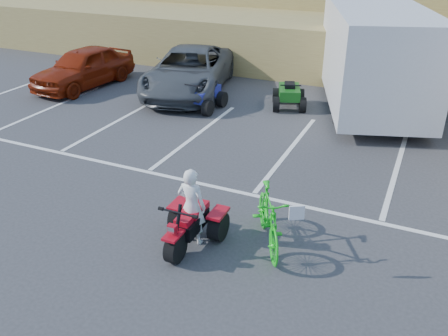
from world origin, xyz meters
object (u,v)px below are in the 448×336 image
at_px(grey_pickup, 189,71).
at_px(green_dirt_bike, 268,218).
at_px(red_trike_atv, 189,245).
at_px(rider, 192,206).
at_px(cargo_trailer, 374,55).
at_px(quad_atv_green, 288,107).
at_px(quad_atv_blue, 203,109).
at_px(red_car, 84,67).

bearing_deg(grey_pickup, green_dirt_bike, -68.14).
relative_size(red_trike_atv, rider, 0.97).
height_order(rider, cargo_trailer, cargo_trailer).
xyz_separation_m(rider, cargo_trailer, (1.68, 9.08, 0.95)).
bearing_deg(green_dirt_bike, quad_atv_green, 75.40).
bearing_deg(red_trike_atv, cargo_trailer, 78.78).
xyz_separation_m(red_trike_atv, cargo_trailer, (1.67, 9.23, 1.69)).
xyz_separation_m(red_trike_atv, grey_pickup, (-4.41, 8.27, 0.76)).
distance_m(grey_pickup, quad_atv_blue, 2.10).
xyz_separation_m(green_dirt_bike, quad_atv_green, (-1.96, 7.50, -0.56)).
xyz_separation_m(green_dirt_bike, grey_pickup, (-5.70, 7.65, 0.20)).
xyz_separation_m(grey_pickup, cargo_trailer, (6.09, 0.96, 0.94)).
distance_m(red_trike_atv, red_car, 11.01).
bearing_deg(grey_pickup, red_car, 179.76).
distance_m(green_dirt_bike, quad_atv_blue, 7.61).
xyz_separation_m(red_trike_atv, quad_atv_green, (-0.67, 8.12, 0.00)).
bearing_deg(cargo_trailer, green_dirt_bike, -110.61).
relative_size(rider, quad_atv_blue, 1.02).
relative_size(rider, quad_atv_green, 1.07).
bearing_deg(rider, quad_atv_green, -86.18).
relative_size(red_car, quad_atv_green, 3.03).
relative_size(green_dirt_bike, cargo_trailer, 0.26).
relative_size(cargo_trailer, quad_atv_green, 5.20).
bearing_deg(quad_atv_blue, red_trike_atv, -62.62).
xyz_separation_m(red_trike_atv, rider, (-0.00, 0.15, 0.74)).
bearing_deg(quad_atv_blue, red_car, 177.34).
height_order(grey_pickup, quad_atv_green, grey_pickup).
relative_size(quad_atv_blue, quad_atv_green, 1.05).
relative_size(red_trike_atv, red_car, 0.34).
bearing_deg(rider, quad_atv_blue, -65.76).
height_order(cargo_trailer, quad_atv_blue, cargo_trailer).
relative_size(green_dirt_bike, quad_atv_green, 1.35).
distance_m(rider, green_dirt_bike, 1.39).
bearing_deg(rider, grey_pickup, -62.42).
distance_m(red_car, quad_atv_green, 7.66).
distance_m(red_trike_atv, grey_pickup, 9.40).
relative_size(red_trike_atv, quad_atv_green, 1.04).
bearing_deg(cargo_trailer, quad_atv_green, -172.73).
height_order(cargo_trailer, quad_atv_green, cargo_trailer).
xyz_separation_m(rider, grey_pickup, (-4.41, 8.12, 0.02)).
height_order(red_car, cargo_trailer, cargo_trailer).
bearing_deg(red_trike_atv, red_car, 137.66).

